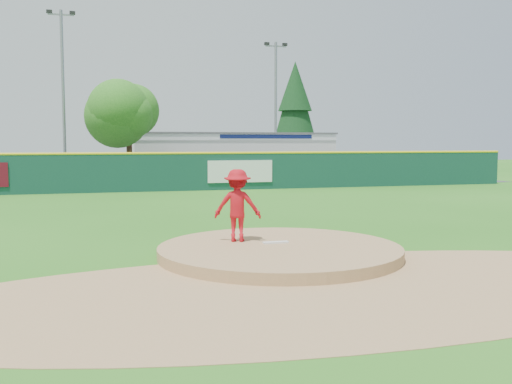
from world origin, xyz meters
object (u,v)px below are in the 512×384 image
object	(u,v)px
pool_building_grp	(228,154)
light_pole_right	(276,103)
pitcher	(238,205)
light_pole_left	(63,88)
van	(255,173)
deciduous_tree	(129,111)
conifer_tree	(295,109)

from	to	relation	value
pool_building_grp	light_pole_right	world-z (taller)	light_pole_right
pitcher	pool_building_grp	size ratio (longest dim) A/B	0.11
light_pole_right	light_pole_left	bearing A→B (deg)	-172.41
van	deciduous_tree	distance (m)	8.94
van	pool_building_grp	world-z (taller)	pool_building_grp
conifer_tree	pool_building_grp	bearing A→B (deg)	-150.22
deciduous_tree	conifer_tree	bearing A→B (deg)	36.25
pool_building_grp	light_pole_left	world-z (taller)	light_pole_left
pitcher	light_pole_right	size ratio (longest dim) A/B	0.17
van	light_pole_left	distance (m)	13.62
van	pool_building_grp	size ratio (longest dim) A/B	0.31
light_pole_left	van	bearing A→B (deg)	-24.20
light_pole_left	light_pole_right	distance (m)	15.14
pitcher	deciduous_tree	size ratio (longest dim) A/B	0.23
van	light_pole_right	distance (m)	9.34
pool_building_grp	light_pole_right	xyz separation A→B (m)	(3.00, -2.99, 3.88)
pitcher	van	bearing A→B (deg)	-87.05
deciduous_tree	conifer_tree	size ratio (longest dim) A/B	0.77
pool_building_grp	light_pole_right	bearing A→B (deg)	-44.95
pool_building_grp	van	bearing A→B (deg)	-93.28
van	pitcher	bearing A→B (deg)	161.13
van	deciduous_tree	bearing A→B (deg)	64.66
van	light_pole_right	world-z (taller)	light_pole_right
pitcher	conifer_tree	distance (m)	38.05
light_pole_right	pool_building_grp	bearing A→B (deg)	135.05
pitcher	light_pole_left	xyz separation A→B (m)	(-5.22, 26.18, 4.95)
pitcher	pool_building_grp	world-z (taller)	pool_building_grp
pitcher	light_pole_right	bearing A→B (deg)	-89.78
van	light_pole_right	bearing A→B (deg)	-29.12
pitcher	deciduous_tree	distance (m)	24.46
pitcher	light_pole_left	world-z (taller)	light_pole_left
pool_building_grp	deciduous_tree	world-z (taller)	deciduous_tree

